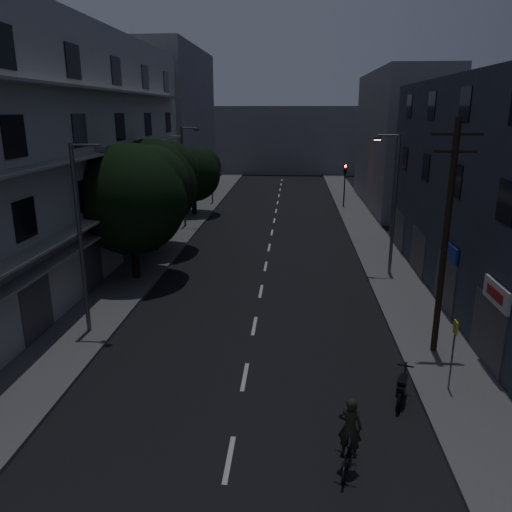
# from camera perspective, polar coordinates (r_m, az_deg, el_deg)

# --- Properties ---
(ground) EXTENTS (160.00, 160.00, 0.00)m
(ground) POSITION_cam_1_polar(r_m,az_deg,el_deg) (35.94, 1.55, 1.20)
(ground) COLOR black
(ground) RESTS_ON ground
(sidewalk_left) EXTENTS (3.00, 90.00, 0.15)m
(sidewalk_left) POSITION_cam_1_polar(r_m,az_deg,el_deg) (37.02, -10.12, 1.52)
(sidewalk_left) COLOR #565659
(sidewalk_left) RESTS_ON ground
(sidewalk_right) EXTENTS (3.00, 90.00, 0.15)m
(sidewalk_right) POSITION_cam_1_polar(r_m,az_deg,el_deg) (36.36, 13.45, 1.05)
(sidewalk_right) COLOR #565659
(sidewalk_right) RESTS_ON ground
(lane_markings) EXTENTS (0.15, 60.50, 0.01)m
(lane_markings) POSITION_cam_1_polar(r_m,az_deg,el_deg) (42.00, 1.97, 3.42)
(lane_markings) COLOR beige
(lane_markings) RESTS_ON ground
(building_left) EXTENTS (7.00, 36.00, 14.00)m
(building_left) POSITION_cam_1_polar(r_m,az_deg,el_deg) (30.92, -22.23, 10.74)
(building_left) COLOR #AAAAA5
(building_left) RESTS_ON ground
(building_far_left) EXTENTS (6.00, 20.00, 16.00)m
(building_far_left) POSITION_cam_1_polar(r_m,az_deg,el_deg) (59.27, -9.31, 14.77)
(building_far_left) COLOR slate
(building_far_left) RESTS_ON ground
(building_far_right) EXTENTS (6.00, 20.00, 13.00)m
(building_far_right) POSITION_cam_1_polar(r_m,az_deg,el_deg) (52.77, 16.02, 12.58)
(building_far_right) COLOR slate
(building_far_right) RESTS_ON ground
(building_far_end) EXTENTS (24.00, 8.00, 10.00)m
(building_far_end) POSITION_cam_1_polar(r_m,az_deg,el_deg) (79.80, 3.21, 13.13)
(building_far_end) COLOR slate
(building_far_end) RESTS_ON ground
(tree_near) EXTENTS (6.14, 6.14, 7.57)m
(tree_near) POSITION_cam_1_polar(r_m,az_deg,el_deg) (28.48, -13.95, 6.80)
(tree_near) COLOR black
(tree_near) RESTS_ON sidewalk_left
(tree_mid) EXTENTS (6.08, 6.08, 7.48)m
(tree_mid) POSITION_cam_1_polar(r_m,az_deg,el_deg) (34.16, -11.73, 8.34)
(tree_mid) COLOR black
(tree_mid) RESTS_ON sidewalk_left
(tree_far) EXTENTS (4.95, 4.95, 6.13)m
(tree_far) POSITION_cam_1_polar(r_m,az_deg,el_deg) (46.30, -7.13, 9.51)
(tree_far) COLOR black
(tree_far) RESTS_ON sidewalk_left
(traffic_signal_far_right) EXTENTS (0.28, 0.37, 4.10)m
(traffic_signal_far_right) POSITION_cam_1_polar(r_m,az_deg,el_deg) (50.54, 10.13, 8.93)
(traffic_signal_far_right) COLOR black
(traffic_signal_far_right) RESTS_ON sidewalk_right
(traffic_signal_far_left) EXTENTS (0.28, 0.37, 4.10)m
(traffic_signal_far_left) POSITION_cam_1_polar(r_m,az_deg,el_deg) (51.88, -5.06, 9.30)
(traffic_signal_far_left) COLOR black
(traffic_signal_far_left) RESTS_ON sidewalk_left
(street_lamp_left_near) EXTENTS (1.51, 0.25, 8.00)m
(street_lamp_left_near) POSITION_cam_1_polar(r_m,az_deg,el_deg) (21.71, -19.25, 2.73)
(street_lamp_left_near) COLOR #53555A
(street_lamp_left_near) RESTS_ON sidewalk_left
(street_lamp_right) EXTENTS (1.51, 0.25, 8.00)m
(street_lamp_right) POSITION_cam_1_polar(r_m,az_deg,el_deg) (29.47, 15.38, 6.43)
(street_lamp_right) COLOR #575B5F
(street_lamp_right) RESTS_ON sidewalk_right
(street_lamp_left_far) EXTENTS (1.51, 0.25, 8.00)m
(street_lamp_left_far) POSITION_cam_1_polar(r_m,az_deg,el_deg) (41.15, -8.16, 9.49)
(street_lamp_left_far) COLOR #53545A
(street_lamp_left_far) RESTS_ON sidewalk_left
(utility_pole) EXTENTS (1.80, 0.24, 9.00)m
(utility_pole) POSITION_cam_1_polar(r_m,az_deg,el_deg) (19.92, 20.88, 2.21)
(utility_pole) COLOR black
(utility_pole) RESTS_ON sidewalk_right
(bus_stop_sign) EXTENTS (0.06, 0.35, 2.52)m
(bus_stop_sign) POSITION_cam_1_polar(r_m,az_deg,el_deg) (18.14, 21.67, -9.21)
(bus_stop_sign) COLOR #595B60
(bus_stop_sign) RESTS_ON sidewalk_right
(motorcycle) EXTENTS (0.81, 1.78, 1.19)m
(motorcycle) POSITION_cam_1_polar(r_m,az_deg,el_deg) (17.78, 16.33, -14.40)
(motorcycle) COLOR black
(motorcycle) RESTS_ON ground
(cyclist) EXTENTS (1.02, 1.83, 2.20)m
(cyclist) POSITION_cam_1_polar(r_m,az_deg,el_deg) (14.44, 10.56, -20.60)
(cyclist) COLOR black
(cyclist) RESTS_ON ground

